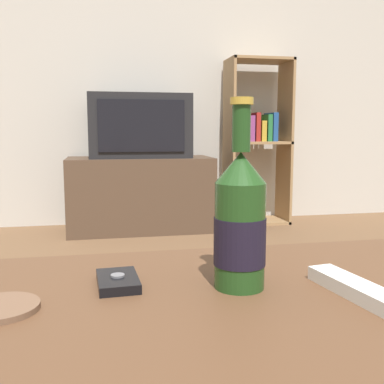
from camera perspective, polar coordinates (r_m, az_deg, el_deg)
back_wall at (r=3.59m, az=-8.95°, el=17.04°), size 8.00×0.05×2.60m
coffee_table at (r=0.61m, az=5.92°, el=-21.47°), size 1.25×0.63×0.49m
tv_stand at (r=3.26m, az=-6.57°, el=-0.24°), size 1.02×0.47×0.53m
television at (r=3.23m, az=-6.70°, el=8.30°), size 0.70×0.40×0.44m
bookshelf at (r=3.52m, az=8.07°, el=6.87°), size 0.47×0.30×1.25m
beer_bottle at (r=0.65m, az=6.11°, el=-3.88°), size 0.07×0.07×0.27m
cell_phone at (r=0.68m, az=-9.41°, el=-11.08°), size 0.06×0.10×0.02m
remote_control at (r=0.67m, az=19.98°, el=-11.44°), size 0.06×0.17×0.02m
coaster at (r=0.63m, az=-23.15°, el=-13.39°), size 0.10×0.10×0.01m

